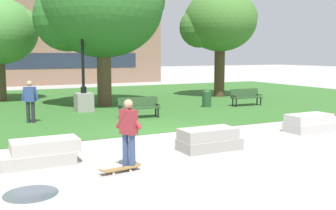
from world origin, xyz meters
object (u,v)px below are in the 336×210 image
at_px(concrete_block_left, 209,139).
at_px(park_bench_near_right, 139,106).
at_px(concrete_block_right, 309,123).
at_px(skateboard, 120,169).
at_px(park_bench_near_left, 246,96).
at_px(trash_bin, 207,98).
at_px(person_bystander_near_lawn, 30,99).
at_px(lamp_post_right, 84,89).
at_px(concrete_block_center, 41,152).
at_px(person_skateboarder, 129,130).

distance_m(concrete_block_left, park_bench_near_right, 6.25).
bearing_deg(concrete_block_right, skateboard, -168.31).
distance_m(skateboard, park_bench_near_left, 13.24).
xyz_separation_m(skateboard, park_bench_near_left, (10.23, 8.40, 0.45)).
relative_size(concrete_block_left, trash_bin, 1.87).
bearing_deg(skateboard, concrete_block_right, 11.69).
bearing_deg(park_bench_near_left, concrete_block_right, -109.53).
height_order(trash_bin, person_bystander_near_lawn, person_bystander_near_lawn).
xyz_separation_m(concrete_block_right, lamp_post_right, (-6.00, 8.54, 0.81)).
relative_size(concrete_block_center, park_bench_near_right, 1.04).
distance_m(concrete_block_right, skateboard, 7.99).
distance_m(concrete_block_left, concrete_block_right, 4.79).
bearing_deg(trash_bin, person_bystander_near_lawn, -174.20).
bearing_deg(person_skateboarder, park_bench_near_left, 39.54).
bearing_deg(concrete_block_center, person_skateboarder, -36.17).
relative_size(skateboard, lamp_post_right, 0.19).
bearing_deg(skateboard, park_bench_near_right, 64.23).
xyz_separation_m(concrete_block_center, skateboard, (1.56, -1.56, -0.22)).
distance_m(park_bench_near_right, person_bystander_near_lawn, 4.50).
bearing_deg(person_skateboarder, concrete_block_left, 14.97).
relative_size(skateboard, park_bench_near_left, 0.57).
relative_size(concrete_block_center, concrete_block_left, 1.07).
relative_size(concrete_block_center, concrete_block_right, 1.07).
height_order(concrete_block_right, skateboard, concrete_block_right).
distance_m(concrete_block_right, person_bystander_near_lawn, 10.85).
xyz_separation_m(park_bench_near_right, person_bystander_near_lawn, (-4.40, 0.80, 0.44)).
relative_size(concrete_block_left, lamp_post_right, 0.33).
relative_size(concrete_block_left, person_bystander_near_lawn, 1.05).
bearing_deg(person_bystander_near_lawn, concrete_block_right, -35.97).
bearing_deg(skateboard, lamp_post_right, 79.84).
bearing_deg(lamp_post_right, trash_bin, -11.52).
bearing_deg(park_bench_near_left, trash_bin, 167.12).
height_order(concrete_block_left, person_skateboarder, person_skateboarder).
xyz_separation_m(concrete_block_left, park_bench_near_right, (0.38, 6.23, 0.23)).
height_order(skateboard, trash_bin, trash_bin).
bearing_deg(concrete_block_left, person_bystander_near_lawn, 119.75).
bearing_deg(trash_bin, person_skateboarder, -131.73).
distance_m(concrete_block_center, park_bench_near_right, 7.54).
bearing_deg(park_bench_near_right, concrete_block_right, -51.88).
height_order(concrete_block_center, concrete_block_right, same).
xyz_separation_m(concrete_block_left, person_skateboarder, (-2.78, -0.74, 0.66)).
height_order(concrete_block_right, park_bench_near_right, park_bench_near_right).
distance_m(concrete_block_right, park_bench_near_right, 7.07).
xyz_separation_m(concrete_block_left, person_bystander_near_lawn, (-4.02, 7.03, 0.68)).
distance_m(concrete_block_center, park_bench_near_left, 13.62).
relative_size(concrete_block_center, lamp_post_right, 0.35).
bearing_deg(skateboard, concrete_block_center, 134.88).
bearing_deg(concrete_block_center, skateboard, -45.12).
xyz_separation_m(person_skateboarder, lamp_post_right, (1.52, 9.96, 0.14)).
height_order(park_bench_near_left, trash_bin, trash_bin).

